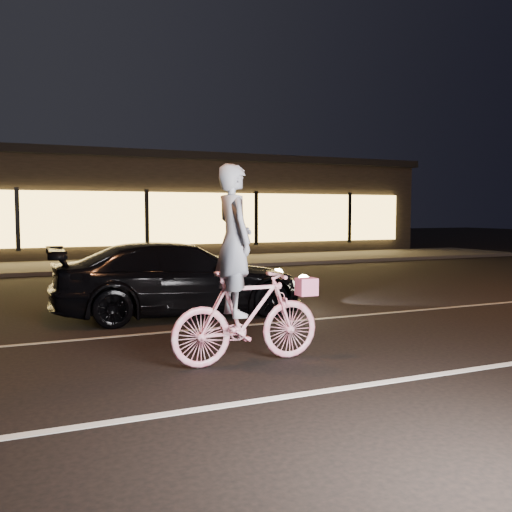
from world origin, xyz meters
name	(u,v)px	position (x,y,z in m)	size (l,w,h in m)	color
ground	(388,344)	(0.00, 0.00, 0.00)	(90.00, 90.00, 0.00)	black
lane_stripe_near	(466,370)	(0.00, -1.50, 0.00)	(60.00, 0.12, 0.01)	silver
lane_stripe_far	(317,319)	(0.00, 2.00, 0.00)	(60.00, 0.10, 0.01)	gray
sidewalk	(159,263)	(0.00, 13.00, 0.06)	(30.00, 4.00, 0.12)	#383533
storefront	(125,205)	(0.00, 18.97, 2.15)	(25.40, 8.42, 4.20)	black
cyclist	(243,294)	(-2.27, -0.16, 0.86)	(1.93, 0.66, 2.43)	#FB3E70
sedan	(181,279)	(-2.04, 3.35, 0.66)	(4.61, 2.06, 1.31)	black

